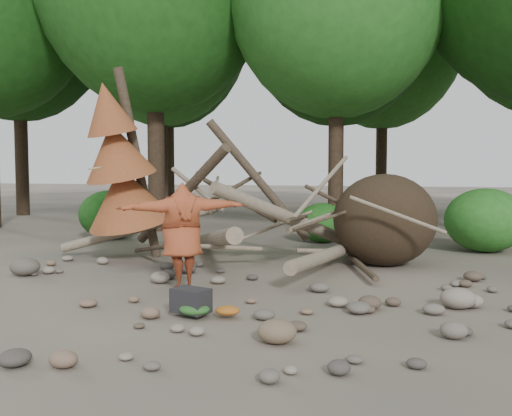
# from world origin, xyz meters

# --- Properties ---
(ground) EXTENTS (120.00, 120.00, 0.00)m
(ground) POSITION_xyz_m (0.00, 0.00, 0.00)
(ground) COLOR #514C44
(ground) RESTS_ON ground
(deadfall_pile) EXTENTS (8.55, 5.24, 3.30)m
(deadfall_pile) POSITION_xyz_m (2.02, 4.24, 0.95)
(deadfall_pile) COLOR #332619
(deadfall_pile) RESTS_ON ground
(dead_conifer) EXTENTS (2.06, 2.16, 4.35)m
(dead_conifer) POSITION_xyz_m (-3.12, 3.37, 2.11)
(dead_conifer) COLOR #4C3F30
(dead_conifer) RESTS_ON ground
(bush_left) EXTENTS (1.80, 1.80, 1.44)m
(bush_left) POSITION_xyz_m (-5.50, 7.20, 0.72)
(bush_left) COLOR #1A4F15
(bush_left) RESTS_ON ground
(bush_mid) EXTENTS (1.40, 1.40, 1.12)m
(bush_mid) POSITION_xyz_m (0.80, 7.80, 0.56)
(bush_mid) COLOR #23641D
(bush_mid) RESTS_ON ground
(bush_right) EXTENTS (2.00, 2.00, 1.60)m
(bush_right) POSITION_xyz_m (5.00, 7.00, 0.80)
(bush_right) COLOR #2D7725
(bush_right) RESTS_ON ground
(frisbee_thrower) EXTENTS (2.73, 1.72, 2.05)m
(frisbee_thrower) POSITION_xyz_m (-0.63, 0.76, 0.97)
(frisbee_thrower) COLOR #9B4123
(frisbee_thrower) RESTS_ON ground
(backpack) EXTENTS (0.60, 0.49, 0.34)m
(backpack) POSITION_xyz_m (0.07, -0.70, 0.17)
(backpack) COLOR black
(backpack) RESTS_ON ground
(cloth_green) EXTENTS (0.44, 0.36, 0.16)m
(cloth_green) POSITION_xyz_m (0.16, -0.79, 0.08)
(cloth_green) COLOR #2A5D25
(cloth_green) RESTS_ON ground
(cloth_orange) EXTENTS (0.35, 0.29, 0.13)m
(cloth_orange) POSITION_xyz_m (0.60, -0.68, 0.06)
(cloth_orange) COLOR #A0581B
(cloth_orange) RESTS_ON ground
(boulder_front_right) EXTENTS (0.48, 0.43, 0.29)m
(boulder_front_right) POSITION_xyz_m (1.51, -1.61, 0.14)
(boulder_front_right) COLOR #736048
(boulder_front_right) RESTS_ON ground
(boulder_mid_right) EXTENTS (0.52, 0.47, 0.31)m
(boulder_mid_right) POSITION_xyz_m (3.78, 0.71, 0.16)
(boulder_mid_right) COLOR gray
(boulder_mid_right) RESTS_ON ground
(boulder_mid_left) EXTENTS (0.59, 0.53, 0.36)m
(boulder_mid_left) POSITION_xyz_m (-4.18, 1.40, 0.18)
(boulder_mid_left) COLOR #5B544C
(boulder_mid_left) RESTS_ON ground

